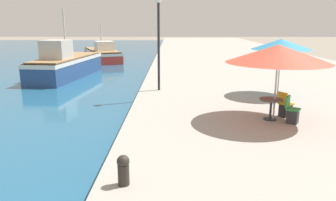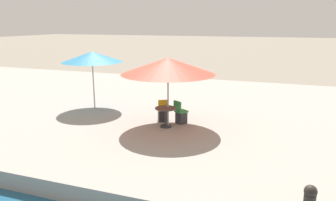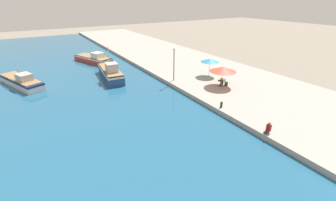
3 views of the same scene
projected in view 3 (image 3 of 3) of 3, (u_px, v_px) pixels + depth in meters
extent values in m
cube|color=#A39E93|center=(169.00, 58.00, 44.91)|extent=(16.00, 90.00, 0.55)
cube|color=navy|center=(111.00, 74.00, 33.89)|extent=(3.17, 8.40, 1.36)
cube|color=silver|center=(110.00, 70.00, 33.66)|extent=(3.22, 8.48, 0.25)
cube|color=#99754C|center=(110.00, 69.00, 33.58)|extent=(2.91, 7.72, 0.10)
cube|color=#B7B2A8|center=(112.00, 67.00, 32.13)|extent=(1.77, 1.97, 1.22)
cylinder|color=#B7B2A8|center=(109.00, 58.00, 32.88)|extent=(0.12, 0.12, 3.26)
cube|color=silver|center=(21.00, 82.00, 31.24)|extent=(5.42, 9.16, 0.98)
cube|color=navy|center=(20.00, 79.00, 31.09)|extent=(5.50, 9.26, 0.25)
cube|color=#99754C|center=(20.00, 78.00, 31.02)|extent=(4.99, 8.43, 0.10)
cube|color=#B7B2A8|center=(24.00, 77.00, 29.97)|extent=(2.17, 2.41, 0.88)
cylinder|color=#B7B2A8|center=(17.00, 70.00, 30.50)|extent=(0.12, 0.12, 2.36)
cube|color=red|center=(93.00, 60.00, 42.41)|extent=(5.45, 8.76, 1.01)
cube|color=silver|center=(93.00, 58.00, 42.25)|extent=(5.53, 8.86, 0.25)
cube|color=#99754C|center=(93.00, 57.00, 42.18)|extent=(5.02, 8.06, 0.10)
cube|color=silver|center=(97.00, 55.00, 41.18)|extent=(2.27, 2.37, 0.91)
cylinder|color=#B7B2A8|center=(92.00, 50.00, 41.65)|extent=(0.12, 0.12, 2.42)
cylinder|color=#B7B7B7|center=(222.00, 78.00, 29.36)|extent=(0.06, 0.06, 2.14)
cone|color=#E04C38|center=(223.00, 69.00, 28.85)|extent=(3.45, 3.45, 0.60)
cylinder|color=#B7B7B7|center=(209.00, 68.00, 33.21)|extent=(0.06, 0.06, 2.25)
cone|color=teal|center=(210.00, 60.00, 32.70)|extent=(2.70, 2.70, 0.47)
cylinder|color=#333338|center=(220.00, 86.00, 29.79)|extent=(0.44, 0.44, 0.04)
cylinder|color=#333338|center=(220.00, 83.00, 29.66)|extent=(0.08, 0.08, 0.70)
cylinder|color=#4C4742|center=(221.00, 81.00, 29.50)|extent=(0.80, 0.80, 0.04)
cube|color=#2D2D33|center=(222.00, 83.00, 30.31)|extent=(0.46, 0.46, 0.45)
cube|color=gold|center=(222.00, 81.00, 30.20)|extent=(0.55, 0.55, 0.06)
cube|color=gold|center=(222.00, 80.00, 29.95)|extent=(0.25, 0.38, 0.40)
cube|color=#2D2D33|center=(226.00, 84.00, 29.69)|extent=(0.47, 0.47, 0.45)
cube|color=#2D8E42|center=(226.00, 82.00, 29.59)|extent=(0.55, 0.55, 0.06)
cube|color=#2D8E42|center=(225.00, 81.00, 29.49)|extent=(0.27, 0.37, 0.40)
cube|color=#333D5B|center=(266.00, 132.00, 19.39)|extent=(0.44, 0.28, 0.16)
cube|color=maroon|center=(269.00, 128.00, 19.33)|extent=(0.26, 0.36, 0.65)
sphere|color=tan|center=(270.00, 123.00, 19.14)|extent=(0.24, 0.24, 0.24)
cylinder|color=#2D2823|center=(221.00, 105.00, 23.92)|extent=(0.24, 0.24, 0.45)
sphere|color=#2D2823|center=(222.00, 103.00, 23.80)|extent=(0.26, 0.26, 0.26)
cylinder|color=#232328|center=(174.00, 66.00, 30.91)|extent=(0.12, 0.12, 4.20)
sphere|color=white|center=(174.00, 49.00, 29.96)|extent=(0.36, 0.36, 0.36)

